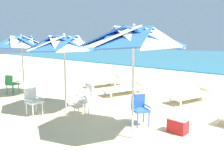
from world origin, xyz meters
name	(u,v)px	position (x,y,z in m)	size (l,w,h in m)	color
ground_plane	(214,118)	(0.00, 0.00, 0.00)	(80.00, 80.00, 0.00)	beige
beach_umbrella_0	(134,39)	(-0.85, -2.96, 2.43)	(2.50, 2.50, 2.77)	silver
plastic_chair_0	(140,108)	(-1.33, -2.04, 0.50)	(0.62, 0.60, 0.87)	blue
beach_umbrella_1	(64,44)	(-3.86, -2.81, 2.28)	(2.51, 2.51, 2.63)	silver
plastic_chair_1	(83,100)	(-3.15, -2.63, 0.50)	(0.62, 0.61, 0.87)	white
plastic_chair_2	(33,100)	(-4.34, -3.75, 0.50)	(0.51, 0.49, 0.87)	white
plastic_chair_3	(86,94)	(-3.77, -1.99, 0.50)	(0.49, 0.51, 0.87)	white
beach_umbrella_2	(22,43)	(-7.04, -2.76, 2.30)	(2.26, 2.26, 2.65)	silver
plastic_chair_4	(11,83)	(-7.85, -2.96, 0.50)	(0.56, 0.58, 0.87)	#2D8C4C
sun_lounger_1	(191,95)	(-1.45, 1.38, 0.28)	(1.11, 2.23, 0.62)	white
sun_lounger_2	(124,88)	(-4.16, 0.51, 0.28)	(1.13, 2.23, 0.62)	white
sun_lounger_3	(105,81)	(-6.08, 1.20, 0.28)	(1.11, 2.23, 0.62)	white
cooler_box	(178,125)	(-0.23, -1.84, 0.20)	(0.50, 0.34, 0.40)	red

